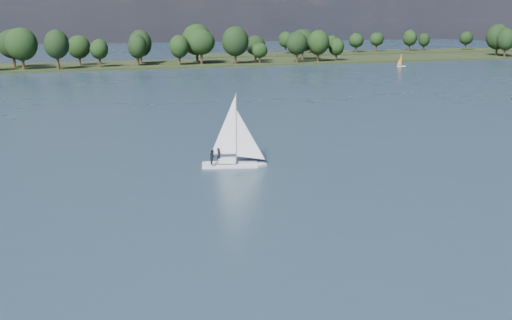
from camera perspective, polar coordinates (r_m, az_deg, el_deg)
The scene contains 6 objects.
ground at distance 122.83m, azimuth -10.66°, elevation 5.36°, with size 700.00×700.00×0.00m, color #233342.
far_shore at distance 233.39m, azimuth -15.55°, elevation 8.98°, with size 660.00×40.00×1.50m, color black.
far_shore_back at distance 333.51m, azimuth 12.55°, elevation 10.45°, with size 220.00×30.00×1.40m, color black.
sailboat at distance 69.46m, azimuth -2.58°, elevation 1.44°, with size 7.50×3.98×9.51m.
dinghy_orange at distance 233.66m, azimuth 14.33°, elevation 9.36°, with size 3.42×2.01×5.13m.
treeline at distance 228.05m, azimuth -17.54°, elevation 10.79°, with size 562.73×73.90×18.20m.
Camera 1 is at (-20.62, -19.82, 17.47)m, focal length 40.00 mm.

